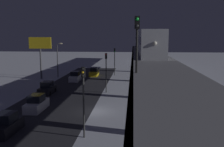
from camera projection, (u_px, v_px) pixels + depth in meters
name	position (u px, v px, depth m)	size (l,w,h in m)	color
ground_plane	(93.00, 111.00, 30.60)	(240.00, 240.00, 0.00)	silver
avenue_asphalt	(48.00, 110.00, 31.06)	(11.00, 84.77, 0.01)	#28282D
elevated_railway	(152.00, 67.00, 29.21)	(5.00, 84.77, 6.42)	slate
subway_train	(143.00, 40.00, 63.44)	(2.94, 74.07, 3.40)	#B7BABF
rail_signal	(137.00, 35.00, 17.66)	(0.36, 0.41, 4.00)	black
sedan_black	(47.00, 89.00, 40.10)	(1.91, 4.20, 1.97)	black
sedan_white	(75.00, 77.00, 51.75)	(1.80, 4.55, 1.97)	silver
sedan_white_2	(37.00, 104.00, 31.01)	(1.80, 4.35, 1.97)	silver
sedan_black_3	(6.00, 125.00, 23.58)	(1.80, 4.00, 1.97)	black
sedan_yellow	(94.00, 72.00, 58.31)	(1.80, 4.23, 1.97)	gold
traffic_light_near	(83.00, 92.00, 22.07)	(0.32, 0.44, 6.40)	#2D2D2D
traffic_light_mid	(106.00, 67.00, 40.29)	(0.32, 0.44, 6.40)	#2D2D2D
traffic_light_far	(115.00, 58.00, 58.52)	(0.32, 0.44, 6.40)	#2D2D2D
commercial_billboard	(40.00, 47.00, 53.45)	(4.80, 0.36, 8.90)	#4C4C51
street_lamp_far	(58.00, 56.00, 55.52)	(1.35, 0.44, 7.65)	#38383D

